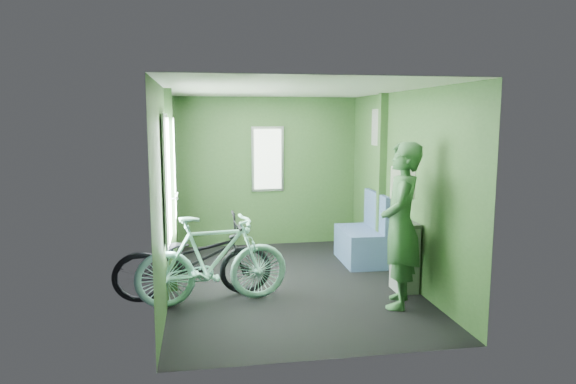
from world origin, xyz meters
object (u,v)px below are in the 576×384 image
(passenger, at_px, (401,225))
(bench_seat, at_px, (362,242))
(bicycle_mint, at_px, (214,304))
(waste_box, at_px, (405,257))
(bicycle_black, at_px, (195,299))

(passenger, height_order, bench_seat, passenger)
(bicycle_mint, relative_size, passenger, 0.94)
(waste_box, bearing_deg, passenger, -118.79)
(bicycle_mint, height_order, passenger, passenger)
(bicycle_mint, relative_size, bench_seat, 1.68)
(passenger, xyz_separation_m, bench_seat, (0.12, 1.66, -0.58))
(bench_seat, bearing_deg, passenger, -93.29)
(waste_box, distance_m, bench_seat, 1.24)
(bicycle_black, relative_size, passenger, 0.99)
(bicycle_black, distance_m, bicycle_mint, 0.27)
(bicycle_mint, bearing_deg, bicycle_black, 39.51)
(bicycle_black, distance_m, waste_box, 2.42)
(bicycle_black, bearing_deg, passenger, -109.39)
(bicycle_black, height_order, bench_seat, bench_seat)
(passenger, relative_size, bench_seat, 1.79)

